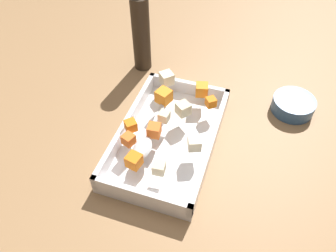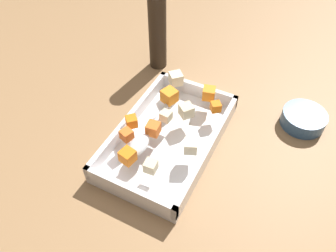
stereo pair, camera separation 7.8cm
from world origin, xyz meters
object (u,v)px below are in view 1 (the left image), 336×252
(baking_dish, at_px, (168,139))
(pepper_mill, at_px, (141,34))
(serving_spoon, at_px, (145,144))
(small_prep_bowl, at_px, (293,105))

(baking_dish, distance_m, pepper_mill, 0.33)
(serving_spoon, relative_size, pepper_mill, 0.86)
(serving_spoon, bearing_deg, small_prep_bowl, -50.07)
(baking_dish, xyz_separation_m, serving_spoon, (-0.07, 0.03, 0.05))
(serving_spoon, relative_size, small_prep_bowl, 1.92)
(serving_spoon, bearing_deg, pepper_mill, 20.18)
(baking_dish, height_order, small_prep_bowl, baking_dish)
(baking_dish, bearing_deg, small_prep_bowl, -52.36)
(pepper_mill, relative_size, small_prep_bowl, 2.23)
(baking_dish, height_order, serving_spoon, serving_spoon)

